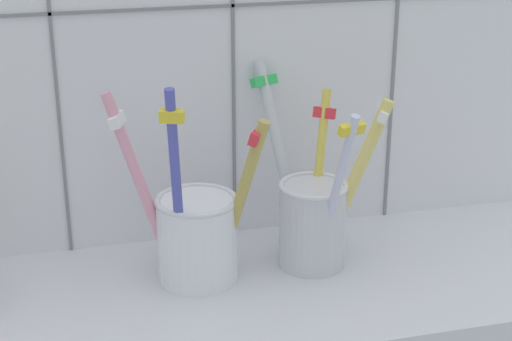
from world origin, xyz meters
TOP-DOWN VIEW (x-y plane):
  - counter_slab at (0.00, 0.00)cm, footprint 64.00×22.00cm
  - tile_wall_back at (-0.00, 12.00)cm, footprint 64.00×2.20cm
  - toothbrush_cup_left at (-5.38, 2.47)cm, footprint 13.39×8.10cm
  - toothbrush_cup_right at (5.42, 2.79)cm, footprint 10.70×14.70cm

SIDE VIEW (x-z plane):
  - counter_slab at x=0.00cm, z-range 0.00..2.00cm
  - toothbrush_cup_left at x=-5.38cm, z-range -2.74..15.86cm
  - toothbrush_cup_right at x=5.42cm, z-range -1.84..15.71cm
  - tile_wall_back at x=0.00cm, z-range 0.00..45.00cm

